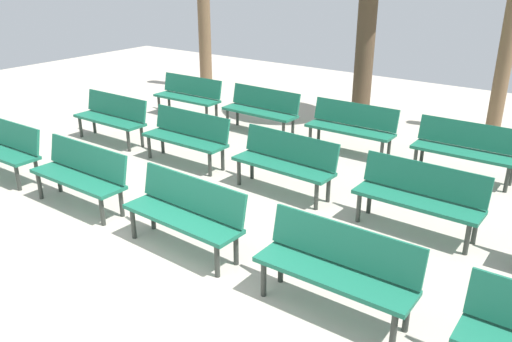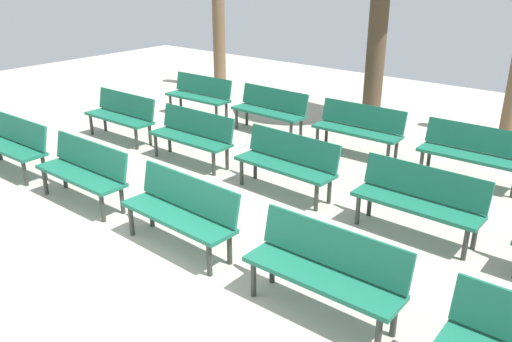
# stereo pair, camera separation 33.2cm
# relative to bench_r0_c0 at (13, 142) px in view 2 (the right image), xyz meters

# --- Properties ---
(ground_plane) EXTENTS (24.76, 24.76, 0.00)m
(ground_plane) POSITION_rel_bench_r0_c0_xyz_m (3.94, -1.57, -0.50)
(ground_plane) COLOR #B2A899
(bench_r0_c0) EXTENTS (1.61, 0.51, 0.87)m
(bench_r0_c0) POSITION_rel_bench_r0_c0_xyz_m (0.00, 0.00, 0.00)
(bench_r0_c0) COLOR #19664C
(bench_r0_c0) RESTS_ON ground_plane
(bench_r0_c1) EXTENTS (1.60, 0.48, 0.87)m
(bench_r0_c1) POSITION_rel_bench_r0_c0_xyz_m (1.94, 0.03, 0.00)
(bench_r0_c1) COLOR #19664C
(bench_r0_c1) RESTS_ON ground_plane
(bench_r0_c2) EXTENTS (1.61, 0.53, 0.87)m
(bench_r0_c2) POSITION_rel_bench_r0_c0_xyz_m (3.93, 0.02, 0.00)
(bench_r0_c2) COLOR #19664C
(bench_r0_c2) RESTS_ON ground_plane
(bench_r0_c3) EXTENTS (1.60, 0.49, 0.87)m
(bench_r0_c3) POSITION_rel_bench_r0_c0_xyz_m (5.93, 0.02, 0.00)
(bench_r0_c3) COLOR #19664C
(bench_r0_c3) RESTS_ON ground_plane
(bench_r1_c0) EXTENTS (1.60, 0.49, 0.87)m
(bench_r1_c0) POSITION_rel_bench_r0_c0_xyz_m (0.00, 2.16, 0.00)
(bench_r1_c0) COLOR #19664C
(bench_r1_c0) RESTS_ON ground_plane
(bench_r1_c1) EXTENTS (1.60, 0.48, 0.87)m
(bench_r1_c1) POSITION_rel_bench_r0_c0_xyz_m (1.96, 2.14, 0.00)
(bench_r1_c1) COLOR #19664C
(bench_r1_c1) RESTS_ON ground_plane
(bench_r1_c2) EXTENTS (1.62, 0.54, 0.87)m
(bench_r1_c2) POSITION_rel_bench_r0_c0_xyz_m (3.96, 2.12, 0.00)
(bench_r1_c2) COLOR #19664C
(bench_r1_c2) RESTS_ON ground_plane
(bench_r1_c3) EXTENTS (1.61, 0.50, 0.87)m
(bench_r1_c3) POSITION_rel_bench_r0_c0_xyz_m (5.99, 2.10, 0.00)
(bench_r1_c3) COLOR #19664C
(bench_r1_c3) RESTS_ON ground_plane
(bench_r2_c0) EXTENTS (1.61, 0.51, 0.87)m
(bench_r2_c0) POSITION_rel_bench_r0_c0_xyz_m (0.03, 4.25, 0.00)
(bench_r2_c0) COLOR #19664C
(bench_r2_c0) RESTS_ON ground_plane
(bench_r2_c1) EXTENTS (1.61, 0.52, 0.87)m
(bench_r2_c1) POSITION_rel_bench_r0_c0_xyz_m (1.98, 4.27, 0.00)
(bench_r2_c1) COLOR #19664C
(bench_r2_c1) RESTS_ON ground_plane
(bench_r2_c2) EXTENTS (1.60, 0.49, 0.87)m
(bench_r2_c2) POSITION_rel_bench_r0_c0_xyz_m (3.95, 4.28, 0.00)
(bench_r2_c2) COLOR #19664C
(bench_r2_c2) RESTS_ON ground_plane
(bench_r2_c3) EXTENTS (1.60, 0.50, 0.87)m
(bench_r2_c3) POSITION_rel_bench_r0_c0_xyz_m (5.94, 4.27, 0.00)
(bench_r2_c3) COLOR #19664C
(bench_r2_c3) RESTS_ON ground_plane
(tree_2) EXTENTS (0.32, 0.32, 3.39)m
(tree_2) POSITION_rel_bench_r0_c0_xyz_m (-1.52, 6.59, 1.19)
(tree_2) COLOR brown
(tree_2) RESTS_ON ground_plane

